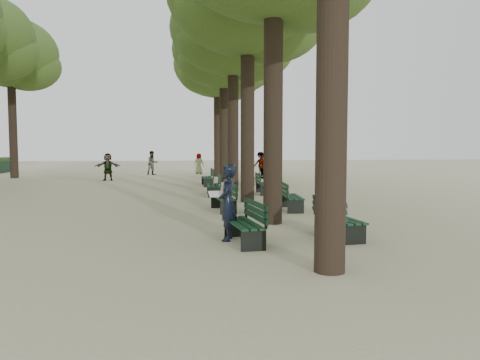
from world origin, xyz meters
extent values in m
plane|color=#C4BE94|center=(0.00, 0.00, 0.00)|extent=(120.00, 120.00, 0.00)
cylinder|color=#33261C|center=(1.50, -2.00, 3.75)|extent=(0.52, 0.52, 7.50)
cylinder|color=#33261C|center=(1.50, 3.00, 3.75)|extent=(0.52, 0.52, 7.50)
cylinder|color=#33261C|center=(1.50, 8.00, 3.75)|extent=(0.52, 0.52, 7.50)
cylinder|color=#33261C|center=(1.50, 13.00, 3.75)|extent=(0.52, 0.52, 7.50)
ellipsoid|color=#32511B|center=(1.50, 13.00, 7.70)|extent=(6.00, 6.00, 4.50)
cylinder|color=#33261C|center=(1.50, 18.00, 3.75)|extent=(0.52, 0.52, 7.50)
ellipsoid|color=#32511B|center=(1.50, 18.00, 7.70)|extent=(6.00, 6.00, 4.50)
cylinder|color=#33261C|center=(1.50, 23.00, 3.75)|extent=(0.52, 0.52, 7.50)
ellipsoid|color=#32511B|center=(1.50, 23.00, 7.70)|extent=(6.00, 6.00, 4.50)
cylinder|color=#33261C|center=(-12.00, 23.00, 4.00)|extent=(0.52, 0.52, 8.00)
ellipsoid|color=#32511B|center=(-12.00, 23.00, 8.20)|extent=(6.00, 6.00, 4.50)
cube|color=black|center=(0.35, 0.46, 0.23)|extent=(0.74, 1.85, 0.45)
cube|color=black|center=(0.35, 0.46, 0.45)|extent=(0.76, 1.85, 0.04)
cube|color=black|center=(0.63, 0.49, 0.72)|extent=(0.26, 1.79, 0.40)
cube|color=black|center=(0.35, 5.60, 0.23)|extent=(0.73, 1.85, 0.45)
cube|color=black|center=(0.35, 5.60, 0.45)|extent=(0.75, 1.85, 0.04)
cube|color=black|center=(0.63, 5.63, 0.72)|extent=(0.26, 1.79, 0.40)
cube|color=black|center=(0.35, 10.37, 0.23)|extent=(0.57, 1.81, 0.45)
cube|color=black|center=(0.35, 10.37, 0.45)|extent=(0.59, 1.81, 0.04)
cube|color=black|center=(0.63, 10.37, 0.72)|extent=(0.09, 1.80, 0.40)
cube|color=black|center=(0.35, 15.33, 0.23)|extent=(0.56, 1.81, 0.45)
cube|color=black|center=(0.35, 15.33, 0.45)|extent=(0.58, 1.81, 0.04)
cube|color=black|center=(0.63, 15.34, 0.72)|extent=(0.08, 1.80, 0.40)
cube|color=black|center=(2.65, 0.83, 0.23)|extent=(0.73, 1.85, 0.45)
cube|color=black|center=(2.65, 0.83, 0.45)|extent=(0.75, 1.85, 0.04)
cube|color=black|center=(2.37, 0.80, 0.72)|extent=(0.26, 1.79, 0.40)
cube|color=black|center=(2.65, 5.52, 0.23)|extent=(0.64, 1.83, 0.45)
cube|color=black|center=(2.65, 5.52, 0.45)|extent=(0.66, 1.83, 0.04)
cube|color=black|center=(2.37, 5.54, 0.72)|extent=(0.16, 1.80, 0.40)
cube|color=black|center=(2.65, 10.81, 0.23)|extent=(0.59, 1.82, 0.45)
cube|color=black|center=(2.65, 10.81, 0.45)|extent=(0.61, 1.82, 0.04)
cube|color=black|center=(2.37, 10.82, 0.72)|extent=(0.11, 1.80, 0.40)
cube|color=black|center=(2.65, 15.85, 0.23)|extent=(0.57, 1.81, 0.45)
cube|color=black|center=(2.65, 15.85, 0.45)|extent=(0.59, 1.81, 0.04)
cube|color=black|center=(2.37, 15.86, 0.72)|extent=(0.09, 1.80, 0.40)
imported|color=black|center=(0.05, 0.84, 0.86)|extent=(0.45, 0.73, 1.72)
cube|color=white|center=(-0.20, 0.84, 1.05)|extent=(0.37, 0.29, 0.12)
imported|color=#262628|center=(-3.12, 25.25, 0.88)|extent=(0.92, 0.72, 1.76)
imported|color=#262628|center=(4.66, 23.80, 0.85)|extent=(1.11, 0.86, 1.70)
imported|color=#262628|center=(0.30, 26.24, 0.78)|extent=(0.83, 0.57, 1.57)
imported|color=#262628|center=(-5.50, 20.00, 0.84)|extent=(1.57, 0.34, 1.69)
imported|color=#262628|center=(4.18, 20.51, 0.82)|extent=(0.58, 1.01, 1.64)
camera|label=1|loc=(-0.94, -9.49, 2.11)|focal=35.00mm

